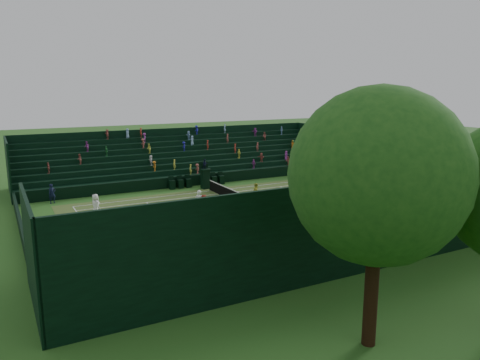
{
  "coord_description": "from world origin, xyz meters",
  "views": [
    {
      "loc": [
        31.88,
        -16.94,
        9.3
      ],
      "look_at": [
        0.0,
        0.0,
        2.0
      ],
      "focal_mm": 35.0,
      "sensor_mm": 36.0,
      "label": 1
    }
  ],
  "objects": [
    {
      "name": "north_grandstand",
      "position": [
        12.66,
        0.0,
        1.55
      ],
      "size": [
        6.6,
        32.0,
        4.9
      ],
      "color": "black",
      "rests_on": "ground"
    },
    {
      "name": "perimeter_wall_north",
      "position": [
        0.0,
        15.88,
        0.5
      ],
      "size": [
        17.17,
        0.2,
        1.0
      ],
      "primitive_type": "cube",
      "color": "black",
      "rests_on": "ground"
    },
    {
      "name": "player_near_west",
      "position": [
        -1.71,
        -10.84,
        0.84
      ],
      "size": [
        0.96,
        0.8,
        1.69
      ],
      "primitive_type": "imported",
      "rotation": [
        0.0,
        0.0,
        3.52
      ],
      "color": "white",
      "rests_on": "ground"
    },
    {
      "name": "player_far_east",
      "position": [
        2.56,
        4.33,
        0.99
      ],
      "size": [
        1.27,
        0.74,
        1.97
      ],
      "primitive_type": "imported",
      "rotation": [
        0.0,
        0.0,
        -0.0
      ],
      "color": "silver",
      "rests_on": "ground"
    },
    {
      "name": "south_grandstand",
      "position": [
        -12.66,
        0.0,
        1.55
      ],
      "size": [
        6.6,
        32.0,
        4.9
      ],
      "color": "black",
      "rests_on": "ground"
    },
    {
      "name": "tennis_net",
      "position": [
        0.0,
        0.0,
        0.53
      ],
      "size": [
        11.67,
        0.1,
        1.06
      ],
      "color": "black",
      "rests_on": "ground"
    },
    {
      "name": "perimeter_wall_south",
      "position": [
        0.0,
        -15.88,
        0.5
      ],
      "size": [
        17.17,
        0.2,
        1.0
      ],
      "primitive_type": "cube",
      "color": "black",
      "rests_on": "ground"
    },
    {
      "name": "ground",
      "position": [
        0.0,
        0.0,
        0.0
      ],
      "size": [
        160.0,
        160.0,
        0.0
      ],
      "primitive_type": "plane",
      "color": "#32641F",
      "rests_on": "ground"
    },
    {
      "name": "player_near_east",
      "position": [
        1.26,
        -4.03,
        0.93
      ],
      "size": [
        0.81,
        0.78,
        1.86
      ],
      "primitive_type": "imported",
      "rotation": [
        0.0,
        0.0,
        3.85
      ],
      "color": "white",
      "rests_on": "ground"
    },
    {
      "name": "umpire_chair",
      "position": [
        -6.75,
        -0.04,
        1.17
      ],
      "size": [
        0.87,
        0.87,
        2.75
      ],
      "color": "black",
      "rests_on": "ground"
    },
    {
      "name": "player_far_west",
      "position": [
        -3.54,
        9.57,
        0.96
      ],
      "size": [
        1.03,
        0.85,
        1.92
      ],
      "primitive_type": "imported",
      "rotation": [
        0.0,
        0.0,
        -0.14
      ],
      "color": "white",
      "rests_on": "ground"
    },
    {
      "name": "line_judge_south",
      "position": [
        -7.44,
        -13.13,
        0.8
      ],
      "size": [
        0.54,
        0.67,
        1.6
      ],
      "primitive_type": "imported",
      "rotation": [
        0.0,
        0.0,
        1.87
      ],
      "color": "black",
      "rests_on": "ground"
    },
    {
      "name": "perimeter_wall_east",
      "position": [
        8.48,
        0.0,
        0.5
      ],
      "size": [
        0.2,
        31.77,
        1.0
      ],
      "primitive_type": "cube",
      "color": "black",
      "rests_on": "ground"
    },
    {
      "name": "courtside_chairs",
      "position": [
        -7.97,
        -0.32,
        0.44
      ],
      "size": [
        0.53,
        5.5,
        1.16
      ],
      "color": "black",
      "rests_on": "ground"
    },
    {
      "name": "line_judge_north",
      "position": [
        -6.51,
        13.31,
        0.98
      ],
      "size": [
        0.7,
        0.84,
        1.96
      ],
      "primitive_type": "imported",
      "rotation": [
        0.0,
        0.0,
        1.94
      ],
      "color": "black",
      "rests_on": "ground"
    },
    {
      "name": "court_surface",
      "position": [
        0.0,
        0.0,
        0.01
      ],
      "size": [
        12.97,
        26.77,
        0.01
      ],
      "primitive_type": "cube",
      "color": "#2B6521",
      "rests_on": "ground"
    },
    {
      "name": "perimeter_wall_west",
      "position": [
        -8.48,
        0.0,
        0.5
      ],
      "size": [
        0.2,
        31.77,
        1.0
      ],
      "primitive_type": "cube",
      "color": "black",
      "rests_on": "ground"
    }
  ]
}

